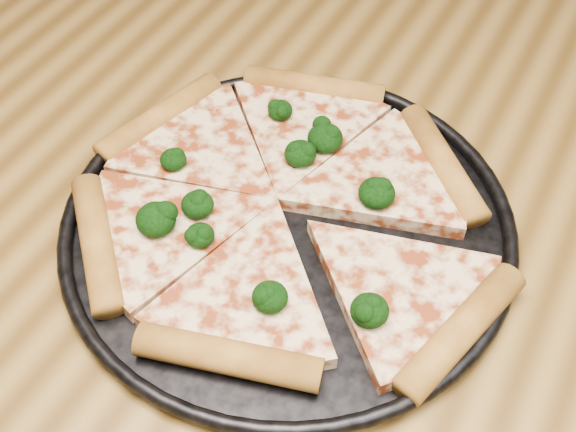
% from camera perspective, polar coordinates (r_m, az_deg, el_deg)
% --- Properties ---
extents(dining_table, '(1.20, 0.90, 0.75)m').
position_cam_1_polar(dining_table, '(0.63, 10.43, -8.70)').
color(dining_table, brown).
rests_on(dining_table, ground).
extents(pizza_pan, '(0.34, 0.34, 0.02)m').
position_cam_1_polar(pizza_pan, '(0.56, 0.00, -0.55)').
color(pizza_pan, black).
rests_on(pizza_pan, dining_table).
extents(pizza, '(0.35, 0.32, 0.02)m').
position_cam_1_polar(pizza, '(0.56, -0.42, 0.89)').
color(pizza, beige).
rests_on(pizza, pizza_pan).
extents(broccoli_florets, '(0.22, 0.19, 0.02)m').
position_cam_1_polar(broccoli_florets, '(0.55, -1.21, 1.18)').
color(broccoli_florets, black).
rests_on(broccoli_florets, pizza).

